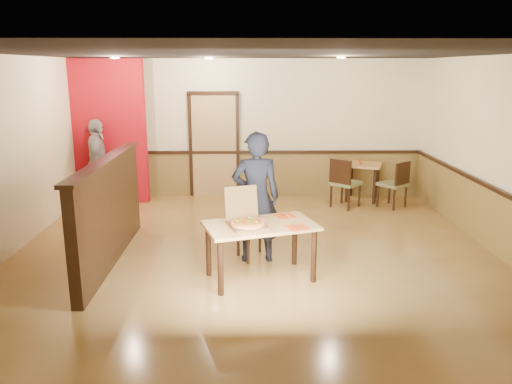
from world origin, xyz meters
The scene contains 26 objects.
floor centered at (0.00, 0.00, 0.00)m, with size 7.00×7.00×0.00m, color #B38845.
ceiling centered at (0.00, 0.00, 2.80)m, with size 7.00×7.00×0.00m, color black.
wall_back centered at (0.00, 3.50, 1.40)m, with size 7.00×7.00×0.00m, color #FFF8C7.
wall_right centered at (3.50, 0.00, 1.40)m, with size 7.00×7.00×0.00m, color #FFF8C7.
wainscot_back centered at (0.00, 3.47, 0.45)m, with size 7.00×0.04×0.90m, color olive.
chair_rail_back centered at (0.00, 3.45, 0.92)m, with size 7.00×0.06×0.06m, color black.
wainscot_right centered at (3.47, 0.00, 0.45)m, with size 0.04×7.00×0.90m, color olive.
chair_rail_right centered at (3.45, 0.00, 0.92)m, with size 0.06×7.00×0.06m, color black.
back_door centered at (-0.80, 3.46, 1.05)m, with size 0.90×0.06×2.10m, color tan.
booth_partition centered at (-2.00, -0.20, 0.74)m, with size 0.20×3.10×1.44m.
red_accent_panel centered at (-2.90, 3.00, 1.40)m, with size 1.60×0.20×2.78m, color #A70B17.
spot_a centered at (-2.30, 1.80, 2.78)m, with size 0.14×0.14×0.02m, color beige.
spot_b centered at (-0.80, 2.50, 2.78)m, with size 0.14×0.14×0.02m, color beige.
spot_c centered at (1.40, 1.50, 2.78)m, with size 0.14×0.14×0.02m, color beige.
main_table centered at (0.05, -0.84, 0.62)m, with size 1.53×1.15×0.73m.
diner_chair centered at (-0.05, -0.06, 0.46)m, with size 0.55×0.55×0.84m.
side_chair_left centered at (1.72, 2.45, 0.52)m, with size 0.67×0.67×0.96m.
side_chair_right centered at (2.71, 2.45, 0.50)m, with size 0.63×0.63×0.91m.
side_table centered at (2.22, 3.05, 0.57)m, with size 0.89×0.89×0.75m.
diner centered at (0.00, -0.20, 0.90)m, with size 0.66×0.43×1.80m, color black.
passerby centered at (-3.00, 2.75, 0.84)m, with size 0.99×0.41×1.68m, color #9999A2.
pizza_box centered at (-0.12, -0.89, 0.78)m, with size 0.56×0.61×0.45m.
pizza centered at (-0.11, -0.94, 0.77)m, with size 0.42×0.42×0.03m, color #D88F4E.
napkin_near centered at (0.49, -0.99, 0.73)m, with size 0.31×0.31×0.01m.
napkin_far centered at (0.38, -0.50, 0.73)m, with size 0.31×0.31×0.01m.
condiment centered at (2.12, 2.92, 0.82)m, with size 0.06×0.06×0.14m, color brown.
Camera 1 is at (-0.10, -6.76, 2.62)m, focal length 35.00 mm.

